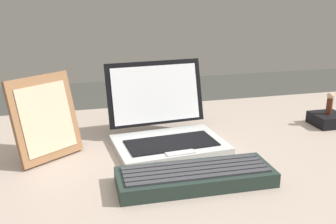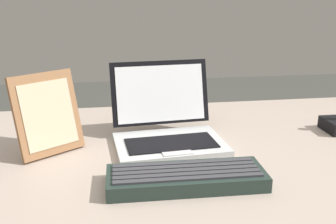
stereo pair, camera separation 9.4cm
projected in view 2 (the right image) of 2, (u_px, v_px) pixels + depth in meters
desk at (203, 191)px, 1.00m from camera, size 1.55×0.81×0.75m
laptop_front at (167, 128)px, 1.00m from camera, size 0.28×0.26×0.20m
external_keyboard at (186, 178)px, 0.79m from camera, size 0.32×0.12×0.03m
photo_frame at (47, 114)px, 0.93m from camera, size 0.16×0.14×0.20m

